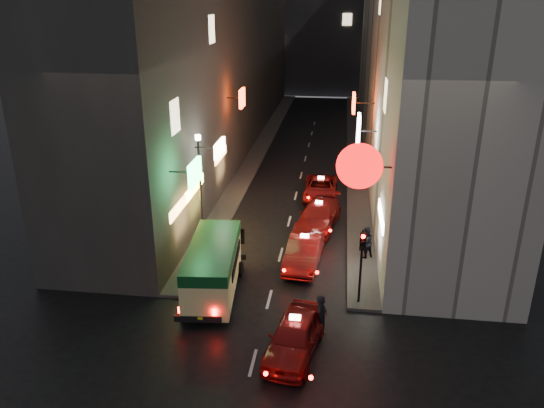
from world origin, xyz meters
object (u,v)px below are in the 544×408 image
at_px(pedestrian_crossing, 322,314).
at_px(traffic_light, 362,252).
at_px(lamp_post, 200,185).
at_px(taxi_near, 295,333).
at_px(minibus, 213,263).

xyz_separation_m(pedestrian_crossing, traffic_light, (1.56, 2.44, 1.63)).
bearing_deg(pedestrian_crossing, traffic_light, -20.10).
xyz_separation_m(traffic_light, lamp_post, (-8.20, 4.53, 1.04)).
bearing_deg(taxi_near, lamp_post, 124.88).
relative_size(traffic_light, lamp_post, 0.56).
relative_size(taxi_near, pedestrian_crossing, 2.72).
xyz_separation_m(minibus, lamp_post, (-1.62, 4.32, 2.15)).
bearing_deg(lamp_post, pedestrian_crossing, -46.37).
distance_m(pedestrian_crossing, lamp_post, 9.99).
distance_m(taxi_near, lamp_post, 10.35).
bearing_deg(pedestrian_crossing, minibus, 74.61).
xyz_separation_m(pedestrian_crossing, lamp_post, (-6.64, 6.97, 2.67)).
relative_size(taxi_near, lamp_post, 0.92).
bearing_deg(traffic_light, minibus, 178.20).
bearing_deg(pedestrian_crossing, taxi_near, 153.59).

